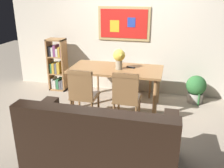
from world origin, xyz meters
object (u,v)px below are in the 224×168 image
at_px(bookshelf, 58,66).
at_px(potted_ivy, 196,88).
at_px(dining_chair_far_left, 109,66).
at_px(dining_chair_far_right, 143,68).
at_px(dining_chair_near_right, 126,95).
at_px(dining_chair_near_left, 83,92).
at_px(leather_couch, 99,141).
at_px(tv_remote, 131,67).
at_px(flower_vase, 119,57).
at_px(dining_table, 116,73).

distance_m(bookshelf, potted_ivy, 2.84).
relative_size(dining_chair_far_left, dining_chair_far_right, 1.00).
bearing_deg(dining_chair_near_right, dining_chair_near_left, -177.68).
distance_m(leather_couch, tv_remote, 1.82).
height_order(dining_chair_far_right, flower_vase, flower_vase).
height_order(dining_chair_near_left, potted_ivy, dining_chair_near_left).
xyz_separation_m(dining_chair_far_left, dining_chair_near_left, (-0.03, -1.52, 0.00)).
xyz_separation_m(dining_table, dining_chair_near_right, (0.33, -0.73, -0.09)).
bearing_deg(dining_chair_far_right, tv_remote, -103.22).
distance_m(dining_chair_near_right, leather_couch, 0.98).
distance_m(dining_chair_near_right, flower_vase, 0.85).
height_order(dining_chair_near_right, leather_couch, dining_chair_near_right).
height_order(dining_chair_near_left, leather_couch, dining_chair_near_left).
height_order(flower_vase, tv_remote, flower_vase).
bearing_deg(dining_table, leather_couch, -83.93).
distance_m(leather_couch, bookshelf, 2.72).
bearing_deg(dining_chair_near_left, dining_chair_far_right, 63.33).
bearing_deg(dining_chair_near_left, flower_vase, 60.32).
bearing_deg(bookshelf, leather_couch, -54.56).
distance_m(potted_ivy, flower_vase, 1.62).
bearing_deg(dining_table, bookshelf, 159.08).
distance_m(dining_chair_far_left, bookshelf, 1.09).
bearing_deg(dining_table, dining_chair_far_left, 113.33).
height_order(dining_chair_far_right, tv_remote, dining_chair_far_right).
bearing_deg(dining_chair_far_left, potted_ivy, -7.88).
bearing_deg(potted_ivy, flower_vase, -158.21).
bearing_deg(dining_chair_far_left, dining_table, -66.67).
relative_size(dining_table, dining_chair_far_right, 1.78).
distance_m(dining_table, dining_chair_far_left, 0.83).
height_order(dining_table, leather_couch, leather_couch).
bearing_deg(bookshelf, tv_remote, -15.12).
xyz_separation_m(dining_chair_far_left, bookshelf, (-1.07, -0.22, -0.01)).
bearing_deg(flower_vase, dining_chair_far_right, 66.28).
height_order(dining_chair_near_left, tv_remote, dining_chair_near_left).
bearing_deg(dining_chair_near_left, dining_chair_far_left, 89.01).
distance_m(dining_chair_far_left, potted_ivy, 1.80).
relative_size(bookshelf, flower_vase, 3.13).
bearing_deg(tv_remote, dining_chair_near_right, -84.62).
relative_size(dining_chair_far_left, dining_chair_near_right, 1.00).
xyz_separation_m(dining_chair_near_right, potted_ivy, (1.11, 1.25, -0.26)).
height_order(dining_table, dining_chair_near_left, dining_chair_near_left).
bearing_deg(dining_chair_near_left, tv_remote, 54.73).
xyz_separation_m(leather_couch, tv_remote, (0.07, 1.77, 0.43)).
relative_size(leather_couch, tv_remote, 11.13).
xyz_separation_m(dining_chair_near_right, tv_remote, (-0.08, 0.82, 0.20)).
xyz_separation_m(dining_chair_near_left, leather_couch, (0.53, -0.92, -0.23)).
bearing_deg(tv_remote, potted_ivy, 19.65).
xyz_separation_m(bookshelf, tv_remote, (1.64, -0.44, 0.21)).
xyz_separation_m(dining_chair_far_left, leather_couch, (0.50, -2.43, -0.23)).
bearing_deg(dining_chair_far_right, leather_couch, -95.28).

